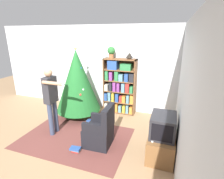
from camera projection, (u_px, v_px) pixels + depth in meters
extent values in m
plane|color=#9E7A56|center=(75.00, 146.00, 3.80)|extent=(14.00, 14.00, 0.00)
cube|color=silver|center=(110.00, 69.00, 5.43)|extent=(8.00, 0.10, 2.60)
cube|color=silver|center=(186.00, 102.00, 2.75)|extent=(0.10, 8.00, 2.60)
cube|color=brown|center=(76.00, 138.00, 4.10)|extent=(2.46, 1.71, 0.01)
cube|color=brown|center=(105.00, 85.00, 5.38)|extent=(0.03, 0.33, 1.66)
cube|color=brown|center=(135.00, 88.00, 5.08)|extent=(0.03, 0.33, 1.66)
cube|color=brown|center=(120.00, 59.00, 4.98)|extent=(0.96, 0.33, 0.03)
cube|color=brown|center=(121.00, 85.00, 5.38)|extent=(0.96, 0.01, 1.66)
cube|color=brown|center=(119.00, 111.00, 5.47)|extent=(0.93, 0.33, 0.03)
cube|color=beige|center=(107.00, 106.00, 5.53)|extent=(0.09, 0.26, 0.23)
cube|color=#284C93|center=(111.00, 106.00, 5.51)|extent=(0.09, 0.31, 0.25)
cube|color=beige|center=(114.00, 106.00, 5.44)|extent=(0.10, 0.23, 0.28)
cube|color=orange|center=(118.00, 107.00, 5.44)|extent=(0.07, 0.31, 0.25)
cube|color=#5B899E|center=(121.00, 108.00, 5.40)|extent=(0.09, 0.29, 0.20)
cube|color=gold|center=(124.00, 108.00, 5.35)|extent=(0.08, 0.25, 0.22)
cube|color=#5B899E|center=(128.00, 108.00, 5.32)|extent=(0.07, 0.26, 0.24)
cube|color=orange|center=(131.00, 109.00, 5.29)|extent=(0.09, 0.28, 0.21)
cube|color=brown|center=(120.00, 101.00, 5.38)|extent=(0.93, 0.33, 0.03)
cube|color=#284C93|center=(107.00, 96.00, 5.44)|extent=(0.09, 0.28, 0.23)
cube|color=#5B899E|center=(111.00, 96.00, 5.41)|extent=(0.08, 0.31, 0.27)
cube|color=gold|center=(114.00, 97.00, 5.34)|extent=(0.07, 0.23, 0.26)
cube|color=#284C93|center=(118.00, 97.00, 5.33)|extent=(0.09, 0.28, 0.25)
cube|color=#B22D28|center=(121.00, 99.00, 5.28)|extent=(0.07, 0.24, 0.19)
cube|color=orange|center=(125.00, 98.00, 5.27)|extent=(0.10, 0.29, 0.20)
cube|color=#5B899E|center=(128.00, 98.00, 5.22)|extent=(0.08, 0.28, 0.23)
cube|color=orange|center=(132.00, 99.00, 5.18)|extent=(0.10, 0.28, 0.25)
cube|color=brown|center=(120.00, 91.00, 5.28)|extent=(0.93, 0.33, 0.03)
cube|color=beige|center=(107.00, 87.00, 5.32)|extent=(0.10, 0.24, 0.18)
cube|color=#232328|center=(112.00, 86.00, 5.30)|extent=(0.09, 0.31, 0.25)
cube|color=#843889|center=(115.00, 86.00, 5.25)|extent=(0.09, 0.27, 0.28)
cube|color=#843889|center=(119.00, 87.00, 5.23)|extent=(0.08, 0.31, 0.26)
cube|color=#5B899E|center=(124.00, 87.00, 5.18)|extent=(0.10, 0.30, 0.26)
cube|color=#B22D28|center=(128.00, 87.00, 5.11)|extent=(0.11, 0.26, 0.28)
cube|color=#2D7A42|center=(132.00, 89.00, 5.08)|extent=(0.09, 0.24, 0.19)
cube|color=brown|center=(120.00, 81.00, 5.18)|extent=(0.93, 0.33, 0.03)
cube|color=#2D7A42|center=(108.00, 75.00, 5.23)|extent=(0.09, 0.30, 0.27)
cube|color=#843889|center=(112.00, 76.00, 5.18)|extent=(0.10, 0.26, 0.25)
cube|color=#2D7A42|center=(117.00, 76.00, 5.13)|extent=(0.11, 0.28, 0.28)
cube|color=#5B899E|center=(121.00, 77.00, 5.08)|extent=(0.12, 0.25, 0.20)
cube|color=#284C93|center=(127.00, 77.00, 5.04)|extent=(0.10, 0.26, 0.23)
cube|color=#232328|center=(132.00, 77.00, 5.00)|extent=(0.13, 0.29, 0.24)
cube|color=brown|center=(120.00, 70.00, 5.08)|extent=(0.93, 0.33, 0.03)
cube|color=#284C93|center=(113.00, 65.00, 5.07)|extent=(0.28, 0.28, 0.25)
cube|color=#2D7A42|center=(126.00, 67.00, 4.97)|extent=(0.31, 0.29, 0.18)
cube|color=brown|center=(161.00, 145.00, 3.44)|extent=(0.50, 0.83, 0.47)
cube|color=#28282D|center=(163.00, 125.00, 3.31)|extent=(0.45, 0.59, 0.42)
cube|color=black|center=(162.00, 133.00, 3.04)|extent=(0.37, 0.01, 0.33)
cube|color=white|center=(153.00, 140.00, 3.19)|extent=(0.04, 0.12, 0.02)
cylinder|color=#4C3323|center=(79.00, 114.00, 5.20)|extent=(0.36, 0.36, 0.10)
cylinder|color=brown|center=(79.00, 111.00, 5.17)|extent=(0.08, 0.08, 0.12)
cone|color=#1E6028|center=(77.00, 81.00, 4.89)|extent=(1.26, 1.26, 1.71)
sphere|color=gold|center=(69.00, 87.00, 5.19)|extent=(0.04, 0.04, 0.04)
sphere|color=red|center=(71.00, 93.00, 5.40)|extent=(0.04, 0.04, 0.04)
sphere|color=#335BB2|center=(81.00, 68.00, 4.69)|extent=(0.05, 0.05, 0.05)
sphere|color=silver|center=(83.00, 90.00, 4.66)|extent=(0.06, 0.06, 0.06)
sphere|color=gold|center=(72.00, 64.00, 4.80)|extent=(0.07, 0.07, 0.07)
sphere|color=red|center=(80.00, 95.00, 4.62)|extent=(0.07, 0.07, 0.07)
sphere|color=#335BB2|center=(86.00, 94.00, 5.52)|extent=(0.07, 0.07, 0.07)
sphere|color=red|center=(91.00, 88.00, 5.11)|extent=(0.06, 0.06, 0.06)
sphere|color=#E5CC4C|center=(75.00, 48.00, 4.62)|extent=(0.07, 0.07, 0.07)
cube|color=black|center=(98.00, 136.00, 3.81)|extent=(0.58, 0.58, 0.42)
cube|color=black|center=(108.00, 118.00, 3.61)|extent=(0.14, 0.56, 0.50)
cube|color=black|center=(102.00, 118.00, 3.94)|extent=(0.51, 0.10, 0.20)
cube|color=black|center=(94.00, 129.00, 3.50)|extent=(0.51, 0.10, 0.20)
cylinder|color=#38425B|center=(56.00, 116.00, 4.28)|extent=(0.11, 0.11, 0.81)
cylinder|color=#38425B|center=(51.00, 119.00, 4.12)|extent=(0.11, 0.11, 0.81)
cube|color=#2D2D33|center=(50.00, 90.00, 3.98)|extent=(0.18, 0.32, 0.61)
cylinder|color=tan|center=(56.00, 89.00, 4.17)|extent=(0.07, 0.07, 0.49)
cylinder|color=tan|center=(52.00, 83.00, 3.65)|extent=(0.48, 0.07, 0.07)
cube|color=white|center=(62.00, 84.00, 3.58)|extent=(0.11, 0.04, 0.03)
sphere|color=tan|center=(48.00, 73.00, 3.86)|extent=(0.19, 0.19, 0.19)
cylinder|color=#935B38|center=(111.00, 56.00, 5.05)|extent=(0.14, 0.14, 0.12)
sphere|color=#2D7033|center=(111.00, 51.00, 5.00)|extent=(0.22, 0.22, 0.22)
cylinder|color=#473828|center=(129.00, 58.00, 4.89)|extent=(0.12, 0.12, 0.04)
cone|color=black|center=(129.00, 55.00, 4.86)|extent=(0.20, 0.20, 0.14)
cube|color=orange|center=(90.00, 123.00, 4.73)|extent=(0.15, 0.15, 0.03)
cube|color=#2D7A42|center=(90.00, 123.00, 4.71)|extent=(0.23, 0.14, 0.03)
cube|color=#B22D28|center=(91.00, 122.00, 4.71)|extent=(0.18, 0.19, 0.02)
cube|color=#284C93|center=(90.00, 121.00, 4.70)|extent=(0.20, 0.15, 0.04)
cube|color=#B22D28|center=(76.00, 151.00, 3.62)|extent=(0.16, 0.10, 0.03)
cube|color=#5B899E|center=(75.00, 149.00, 3.62)|extent=(0.22, 0.12, 0.04)
cube|color=#284C93|center=(75.00, 148.00, 3.59)|extent=(0.22, 0.16, 0.03)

